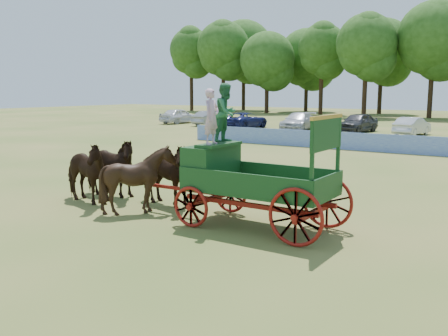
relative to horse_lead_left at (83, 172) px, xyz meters
The scene contains 8 objects.
ground 5.06m from the horse_lead_left, ahead, with size 160.00×160.00×0.00m, color olive.
horse_lead_left is the anchor object (origin of this frame).
horse_lead_right 1.10m from the horse_lead_left, 90.00° to the left, with size 1.07×2.35×1.98m, color black.
horse_wheel_left 2.40m from the horse_lead_left, ahead, with size 1.60×1.80×1.99m, color black.
horse_wheel_right 2.64m from the horse_lead_left, 24.62° to the left, with size 1.07×2.35×1.98m, color black.
farm_dray 5.43m from the horse_lead_left, ahead, with size 6.00×2.00×3.75m.
sponsor_banner 18.75m from the horse_lead_left, 77.84° to the left, with size 26.00×0.08×1.05m, color #213FB5.
parked_cars 30.52m from the horse_lead_left, 84.56° to the left, with size 50.48×6.90×1.64m.
Camera 1 is at (7.39, -10.84, 3.59)m, focal length 40.00 mm.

